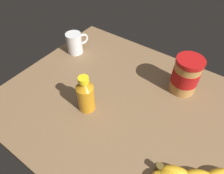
{
  "coord_description": "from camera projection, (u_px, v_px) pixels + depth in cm",
  "views": [
    {
      "loc": [
        26.78,
        -41.26,
        58.1
      ],
      "look_at": [
        -2.99,
        0.59,
        4.48
      ],
      "focal_mm": 32.38,
      "sensor_mm": 36.0,
      "label": 1
    }
  ],
  "objects": [
    {
      "name": "peanut_butter_jar",
      "position": [
        186.0,
        75.0,
        0.74
      ],
      "size": [
        10.11,
        10.11,
        14.67
      ],
      "color": "#BF8442",
      "rests_on": "ground_plane"
    },
    {
      "name": "coffee_mug",
      "position": [
        75.0,
        43.0,
        0.93
      ],
      "size": [
        7.05,
        10.68,
        9.72
      ],
      "color": "silver",
      "rests_on": "ground_plane"
    },
    {
      "name": "ground_plane",
      "position": [
        117.0,
        104.0,
        0.78
      ],
      "size": [
        84.69,
        72.3,
        4.96
      ],
      "primitive_type": "cube",
      "color": "brown"
    },
    {
      "name": "honey_bottle",
      "position": [
        86.0,
        95.0,
        0.69
      ],
      "size": [
        6.06,
        6.06,
        14.79
      ],
      "color": "orange",
      "rests_on": "ground_plane"
    }
  ]
}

